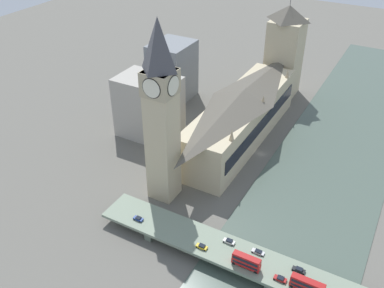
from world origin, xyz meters
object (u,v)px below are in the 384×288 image
Objects in this scene: parliament_hall at (242,115)px; double_decker_bus_lead at (246,261)px; clock_tower at (161,111)px; victoria_tower at (284,52)px; double_decker_bus_mid at (307,285)px; car_northbound_tail at (202,246)px; car_northbound_mid at (138,219)px; car_northbound_lead at (299,270)px; road_bridge at (275,271)px; car_southbound_extra at (280,279)px; car_southbound_mid at (229,241)px; car_southbound_tail at (258,252)px.

parliament_hall is 90.23m from double_decker_bus_lead.
clock_tower is at bearing -26.99° from double_decker_bus_lead.
victoria_tower is 5.23× the size of double_decker_bus_mid.
victoria_tower is at bearing -81.78° from car_northbound_tail.
double_decker_bus_mid reaches higher than car_northbound_mid.
car_northbound_lead is (-54.07, 74.88, -8.05)m from parliament_hall.
victoria_tower is 14.99× the size of car_northbound_mid.
road_bridge is (-47.08, 77.92, -9.73)m from parliament_hall.
road_bridge is 12.37× the size of double_decker_bus_mid.
parliament_hall reaches higher than car_northbound_mid.
double_decker_bus_mid is 8.17m from car_northbound_lead.
parliament_hall is 22.57× the size of car_southbound_extra.
road_bridge is 32.65× the size of car_southbound_extra.
parliament_hall is 100.46m from double_decker_bus_mid.
parliament_hall is 64.12m from clock_tower.
car_southbound_extra is (-57.44, 0.74, 0.01)m from car_northbound_mid.
parliament_hall is at bearing -95.37° from car_northbound_mid.
parliament_hall is at bearing -69.37° from car_southbound_mid.
car_northbound_lead is at bearing 176.86° from car_southbound_tail.
car_southbound_mid is (-28.07, 74.54, -8.00)m from parliament_hall.
parliament_hall is 22.72× the size of car_northbound_tail.
car_northbound_mid is at bearing 84.63° from parliament_hall.
car_southbound_mid is at bearing -12.56° from double_decker_bus_mid.
road_bridge is 31.24× the size of car_northbound_lead.
car_southbound_extra is (-60.40, 24.33, -35.13)m from clock_tower.
double_decker_bus_lead is at bearing 79.82° from car_southbound_tail.
road_bridge is at bearing 121.14° from parliament_hall.
clock_tower is 17.91× the size of car_southbound_mid.
double_decker_bus_lead reaches higher than car_southbound_mid.
car_northbound_tail is (38.06, 0.20, -1.99)m from double_decker_bus_mid.
clock_tower is 63.17m from car_southbound_tail.
double_decker_bus_mid reaches higher than car_southbound_tail.
double_decker_bus_mid is at bearing -179.16° from car_southbound_extra.
parliament_hall is 91.56m from road_bridge.
road_bridge is at bearing 23.50° from car_northbound_lead.
double_decker_bus_mid is (-11.55, 3.43, 3.70)m from road_bridge.
parliament_hall reaches higher than double_decker_bus_lead.
car_northbound_tail is (-28.15, 0.82, 0.03)m from car_northbound_mid.
car_northbound_tail is (-20.62, 142.75, -21.36)m from victoria_tower.
road_bridge is 32.86× the size of car_northbound_tail.
car_northbound_mid is at bearing 9.86° from car_southbound_mid.
double_decker_bus_lead is 12.30m from car_southbound_extra.
car_southbound_mid is at bearing -36.69° from double_decker_bus_lead.
double_decker_bus_mid is 2.64× the size of car_southbound_extra.
double_decker_bus_lead reaches higher than road_bridge.
victoria_tower reaches higher than car_northbound_mid.
car_southbound_mid is (-38.61, 17.39, -35.09)m from clock_tower.
double_decker_bus_mid is 9.00m from car_southbound_extra.
car_northbound_mid is at bearing 5.43° from car_northbound_lead.
double_decker_bus_mid is 2.87× the size of car_northbound_mid.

